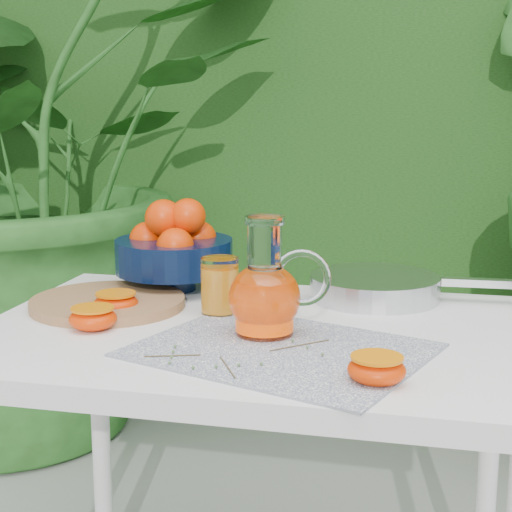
% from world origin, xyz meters
% --- Properties ---
extents(hedge_backdrop, '(8.00, 1.65, 2.50)m').
position_xyz_m(hedge_backdrop, '(0.06, 2.06, 1.19)').
color(hedge_backdrop, '#1D4413').
rests_on(hedge_backdrop, ground).
extents(potted_plant_left, '(2.76, 2.76, 1.97)m').
position_xyz_m(potted_plant_left, '(-1.03, 1.22, 0.98)').
color(potted_plant_left, '#25541D').
rests_on(potted_plant_left, ground).
extents(white_table, '(1.00, 0.70, 0.75)m').
position_xyz_m(white_table, '(0.06, 0.09, 0.67)').
color(white_table, white).
rests_on(white_table, ground).
extents(placemat, '(0.55, 0.48, 0.00)m').
position_xyz_m(placemat, '(0.13, -0.03, 0.75)').
color(placemat, '#0C1744').
rests_on(placemat, white_table).
extents(cutting_board, '(0.38, 0.38, 0.02)m').
position_xyz_m(cutting_board, '(-0.26, 0.16, 0.76)').
color(cutting_board, olive).
rests_on(cutting_board, white_table).
extents(fruit_bowl, '(0.33, 0.33, 0.20)m').
position_xyz_m(fruit_bowl, '(-0.18, 0.34, 0.84)').
color(fruit_bowl, black).
rests_on(fruit_bowl, white_table).
extents(juice_pitcher, '(0.18, 0.13, 0.21)m').
position_xyz_m(juice_pitcher, '(0.09, 0.04, 0.83)').
color(juice_pitcher, white).
rests_on(juice_pitcher, white_table).
extents(juice_tumbler, '(0.09, 0.09, 0.11)m').
position_xyz_m(juice_tumbler, '(-0.03, 0.16, 0.81)').
color(juice_tumbler, white).
rests_on(juice_tumbler, white_table).
extents(saute_pan, '(0.48, 0.28, 0.05)m').
position_xyz_m(saute_pan, '(0.26, 0.35, 0.78)').
color(saute_pan, silver).
rests_on(saute_pan, white_table).
extents(orange_halves, '(0.63, 0.37, 0.04)m').
position_xyz_m(orange_halves, '(-0.05, -0.00, 0.77)').
color(orange_halves, '#FA4B02').
rests_on(orange_halves, white_table).
extents(thyme_sprigs, '(0.28, 0.23, 0.01)m').
position_xyz_m(thyme_sprigs, '(0.07, -0.09, 0.76)').
color(thyme_sprigs, brown).
rests_on(thyme_sprigs, white_table).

